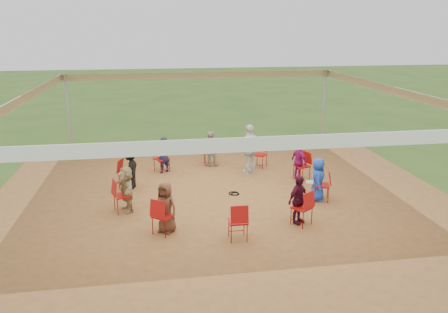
{
  "coord_description": "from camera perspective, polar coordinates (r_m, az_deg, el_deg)",
  "views": [
    {
      "loc": [
        -1.77,
        -11.75,
        4.7
      ],
      "look_at": [
        0.14,
        0.3,
        1.05
      ],
      "focal_mm": 35.0,
      "sensor_mm": 36.0,
      "label": 1
    }
  ],
  "objects": [
    {
      "name": "ground",
      "position": [
        12.78,
        -0.42,
        -4.91
      ],
      "size": [
        80.0,
        80.0,
        0.0
      ],
      "primitive_type": "plane",
      "color": "#2B4816",
      "rests_on": "ground"
    },
    {
      "name": "dirt_patch",
      "position": [
        12.77,
        -0.42,
        -4.89
      ],
      "size": [
        13.0,
        13.0,
        0.0
      ],
      "primitive_type": "plane",
      "color": "brown",
      "rests_on": "ground"
    },
    {
      "name": "tent",
      "position": [
        12.11,
        -0.44,
        5.58
      ],
      "size": [
        10.33,
        10.33,
        3.0
      ],
      "color": "#B2B2B7",
      "rests_on": "ground"
    },
    {
      "name": "chair_0",
      "position": [
        12.46,
        12.65,
        -3.69
      ],
      "size": [
        0.55,
        0.54,
        0.9
      ],
      "primitive_type": null,
      "rotation": [
        0.0,
        0.0,
        1.24
      ],
      "color": "#AA0D0B",
      "rests_on": "ground"
    },
    {
      "name": "chair_1",
      "position": [
        14.03,
        10.14,
        -1.23
      ],
      "size": [
        0.54,
        0.53,
        0.9
      ],
      "primitive_type": null,
      "rotation": [
        0.0,
        0.0,
        1.87
      ],
      "color": "#AA0D0B",
      "rests_on": "ground"
    },
    {
      "name": "chair_2",
      "position": [
        15.07,
        4.71,
        0.23
      ],
      "size": [
        0.6,
        0.6,
        0.9
      ],
      "primitive_type": null,
      "rotation": [
        0.0,
        0.0,
        2.5
      ],
      "color": "#AA0D0B",
      "rests_on": "ground"
    },
    {
      "name": "chair_3",
      "position": [
        15.32,
        -1.88,
        0.55
      ],
      "size": [
        0.43,
        0.45,
        0.9
      ],
      "primitive_type": null,
      "rotation": [
        0.0,
        0.0,
        3.13
      ],
      "color": "#AA0D0B",
      "rests_on": "ground"
    },
    {
      "name": "chair_4",
      "position": [
        14.71,
        -8.15,
        -0.3
      ],
      "size": [
        0.6,
        0.6,
        0.9
      ],
      "primitive_type": null,
      "rotation": [
        0.0,
        0.0,
        -2.53
      ],
      "color": "#AA0D0B",
      "rests_on": "ground"
    },
    {
      "name": "chair_5",
      "position": [
        13.4,
        -12.55,
        -2.24
      ],
      "size": [
        0.55,
        0.54,
        0.9
      ],
      "primitive_type": null,
      "rotation": [
        0.0,
        0.0,
        -1.9
      ],
      "color": "#AA0D0B",
      "rests_on": "ground"
    },
    {
      "name": "chair_6",
      "position": [
        11.74,
        -13.13,
        -5.01
      ],
      "size": [
        0.54,
        0.53,
        0.9
      ],
      "primitive_type": null,
      "rotation": [
        0.0,
        0.0,
        -1.27
      ],
      "color": "#AA0D0B",
      "rests_on": "ground"
    },
    {
      "name": "chair_7",
      "position": [
        10.37,
        -7.97,
        -7.69
      ],
      "size": [
        0.6,
        0.6,
        0.9
      ],
      "primitive_type": null,
      "rotation": [
        0.0,
        0.0,
        -0.64
      ],
      "color": "#AA0D0B",
      "rests_on": "ground"
    },
    {
      "name": "chair_8",
      "position": [
        10.0,
        1.83,
        -8.47
      ],
      "size": [
        0.43,
        0.45,
        0.9
      ],
      "primitive_type": null,
      "rotation": [
        0.0,
        0.0,
        -0.01
      ],
      "color": "#AA0D0B",
      "rests_on": "ground"
    },
    {
      "name": "chair_9",
      "position": [
        10.88,
        10.13,
        -6.6
      ],
      "size": [
        0.6,
        0.6,
        0.9
      ],
      "primitive_type": null,
      "rotation": [
        0.0,
        0.0,
        0.61
      ],
      "color": "#AA0D0B",
      "rests_on": "ground"
    },
    {
      "name": "person_seated_0",
      "position": [
        12.4,
        12.14,
        -2.93
      ],
      "size": [
        0.51,
        0.68,
        1.23
      ],
      "primitive_type": "imported",
      "rotation": [
        0.0,
        0.0,
        1.24
      ],
      "color": "#1B44B7",
      "rests_on": "ground"
    },
    {
      "name": "person_seated_1",
      "position": [
        13.91,
        9.78,
        -0.64
      ],
      "size": [
        0.56,
        0.8,
        1.23
      ],
      "primitive_type": "imported",
      "rotation": [
        0.0,
        0.0,
        1.87
      ],
      "color": "#90115D",
      "rests_on": "ground"
    },
    {
      "name": "person_seated_2",
      "position": [
        15.16,
        -1.83,
        1.04
      ],
      "size": [
        0.6,
        0.35,
        1.23
      ],
      "primitive_type": "imported",
      "rotation": [
        0.0,
        0.0,
        3.13
      ],
      "color": "#A2A091",
      "rests_on": "ground"
    },
    {
      "name": "person_seated_3",
      "position": [
        14.57,
        -7.9,
        0.24
      ],
      "size": [
        0.53,
        0.5,
        1.23
      ],
      "primitive_type": "imported",
      "rotation": [
        0.0,
        0.0,
        -2.53
      ],
      "color": "#1B1A3C",
      "rests_on": "ground"
    },
    {
      "name": "person_seated_4",
      "position": [
        13.3,
        -12.12,
        -1.59
      ],
      "size": [
        0.63,
        0.88,
        1.23
      ],
      "primitive_type": "imported",
      "rotation": [
        0.0,
        0.0,
        -1.9
      ],
      "color": "black",
      "rests_on": "ground"
    },
    {
      "name": "person_seated_5",
      "position": [
        11.71,
        -12.61,
        -4.15
      ],
      "size": [
        0.74,
        1.21,
        1.23
      ],
      "primitive_type": "imported",
      "rotation": [
        0.0,
        0.0,
        -1.27
      ],
      "color": "#9D8A5B",
      "rests_on": "ground"
    },
    {
      "name": "person_seated_6",
      "position": [
        10.39,
        -7.62,
        -6.61
      ],
      "size": [
        0.68,
        0.63,
        1.23
      ],
      "primitive_type": "imported",
      "rotation": [
        0.0,
        0.0,
        -0.64
      ],
      "color": "#532E1E",
      "rests_on": "ground"
    },
    {
      "name": "person_seated_7",
      "position": [
        10.88,
        9.66,
        -5.61
      ],
      "size": [
        0.8,
        0.71,
        1.23
      ],
      "primitive_type": "imported",
      "rotation": [
        0.0,
        0.0,
        0.61
      ],
      "color": "#420E20",
      "rests_on": "ground"
    },
    {
      "name": "standing_person",
      "position": [
        14.31,
        3.42,
        0.96
      ],
      "size": [
        1.09,
        0.88,
        1.66
      ],
      "primitive_type": "imported",
      "rotation": [
        0.0,
        0.0,
        3.6
      ],
      "color": "silver",
      "rests_on": "ground"
    },
    {
      "name": "cable_coil",
      "position": [
        12.75,
        1.35,
        -4.86
      ],
      "size": [
        0.33,
        0.33,
        0.03
      ],
      "rotation": [
        0.0,
        0.0,
        0.07
      ],
      "color": "black",
      "rests_on": "ground"
    },
    {
      "name": "laptop",
      "position": [
        12.41,
        11.37,
        -3.06
      ],
      "size": [
        0.32,
        0.36,
        0.21
      ],
      "rotation": [
        0.0,
        0.0,
        1.24
      ],
      "color": "#B7B7BC",
      "rests_on": "ground"
    }
  ]
}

